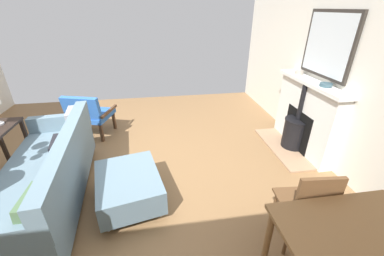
{
  "coord_description": "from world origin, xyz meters",
  "views": [
    {
      "loc": [
        -0.48,
        2.72,
        2.01
      ],
      "look_at": [
        -0.83,
        0.47,
        0.84
      ],
      "focal_mm": 22.19,
      "sensor_mm": 36.0,
      "label": 1
    }
  ],
  "objects_px": {
    "mantel_bowl_near": "(299,72)",
    "armchair_accent": "(89,113)",
    "fireplace": "(303,120)",
    "sofa": "(48,176)",
    "dining_chair_near_fireplace": "(308,204)",
    "mantel_bowl_far": "(326,85)",
    "ottoman": "(129,186)",
    "dining_table": "(360,250)"
  },
  "relations": [
    {
      "from": "sofa",
      "to": "dining_chair_near_fireplace",
      "type": "relative_size",
      "value": 2.44
    },
    {
      "from": "sofa",
      "to": "armchair_accent",
      "type": "relative_size",
      "value": 2.63
    },
    {
      "from": "mantel_bowl_far",
      "to": "sofa",
      "type": "relative_size",
      "value": 0.07
    },
    {
      "from": "fireplace",
      "to": "mantel_bowl_near",
      "type": "distance_m",
      "value": 0.74
    },
    {
      "from": "ottoman",
      "to": "armchair_accent",
      "type": "height_order",
      "value": "armchair_accent"
    },
    {
      "from": "dining_table",
      "to": "dining_chair_near_fireplace",
      "type": "height_order",
      "value": "dining_chair_near_fireplace"
    },
    {
      "from": "armchair_accent",
      "to": "dining_table",
      "type": "bearing_deg",
      "value": 127.94
    },
    {
      "from": "mantel_bowl_near",
      "to": "dining_table",
      "type": "distance_m",
      "value": 2.73
    },
    {
      "from": "mantel_bowl_near",
      "to": "ottoman",
      "type": "height_order",
      "value": "mantel_bowl_near"
    },
    {
      "from": "ottoman",
      "to": "dining_chair_near_fireplace",
      "type": "height_order",
      "value": "dining_chair_near_fireplace"
    },
    {
      "from": "mantel_bowl_near",
      "to": "mantel_bowl_far",
      "type": "xyz_separation_m",
      "value": [
        0.0,
        0.63,
        -0.0
      ]
    },
    {
      "from": "ottoman",
      "to": "dining_chair_near_fireplace",
      "type": "distance_m",
      "value": 1.81
    },
    {
      "from": "mantel_bowl_far",
      "to": "fireplace",
      "type": "bearing_deg",
      "value": -86.62
    },
    {
      "from": "mantel_bowl_near",
      "to": "armchair_accent",
      "type": "bearing_deg",
      "value": -8.79
    },
    {
      "from": "mantel_bowl_far",
      "to": "ottoman",
      "type": "xyz_separation_m",
      "value": [
        2.56,
        0.55,
        -0.88
      ]
    },
    {
      "from": "fireplace",
      "to": "ottoman",
      "type": "distance_m",
      "value": 2.68
    },
    {
      "from": "mantel_bowl_near",
      "to": "mantel_bowl_far",
      "type": "distance_m",
      "value": 0.63
    },
    {
      "from": "mantel_bowl_near",
      "to": "armchair_accent",
      "type": "height_order",
      "value": "mantel_bowl_near"
    },
    {
      "from": "armchair_accent",
      "to": "sofa",
      "type": "bearing_deg",
      "value": 86.38
    },
    {
      "from": "fireplace",
      "to": "armchair_accent",
      "type": "bearing_deg",
      "value": -14.9
    },
    {
      "from": "mantel_bowl_near",
      "to": "dining_table",
      "type": "relative_size",
      "value": 0.13
    },
    {
      "from": "armchair_accent",
      "to": "dining_table",
      "type": "distance_m",
      "value": 3.84
    },
    {
      "from": "mantel_bowl_near",
      "to": "armchair_accent",
      "type": "xyz_separation_m",
      "value": [
        3.32,
        -0.51,
        -0.68
      ]
    },
    {
      "from": "mantel_bowl_far",
      "to": "ottoman",
      "type": "bearing_deg",
      "value": 12.02
    },
    {
      "from": "mantel_bowl_near",
      "to": "sofa",
      "type": "distance_m",
      "value": 3.66
    },
    {
      "from": "dining_table",
      "to": "sofa",
      "type": "bearing_deg",
      "value": -30.84
    },
    {
      "from": "ottoman",
      "to": "dining_table",
      "type": "bearing_deg",
      "value": 140.16
    },
    {
      "from": "dining_chair_near_fireplace",
      "to": "sofa",
      "type": "bearing_deg",
      "value": -21.33
    },
    {
      "from": "sofa",
      "to": "armchair_accent",
      "type": "height_order",
      "value": "sofa"
    },
    {
      "from": "mantel_bowl_near",
      "to": "sofa",
      "type": "relative_size",
      "value": 0.06
    },
    {
      "from": "armchair_accent",
      "to": "mantel_bowl_far",
      "type": "bearing_deg",
      "value": 160.95
    },
    {
      "from": "sofa",
      "to": "armchair_accent",
      "type": "xyz_separation_m",
      "value": [
        -0.1,
        -1.56,
        0.08
      ]
    },
    {
      "from": "dining_chair_near_fireplace",
      "to": "dining_table",
      "type": "bearing_deg",
      "value": 90.83
    },
    {
      "from": "sofa",
      "to": "dining_table",
      "type": "height_order",
      "value": "sofa"
    },
    {
      "from": "dining_table",
      "to": "ottoman",
      "type": "bearing_deg",
      "value": -39.84
    },
    {
      "from": "fireplace",
      "to": "mantel_bowl_far",
      "type": "distance_m",
      "value": 0.69
    },
    {
      "from": "mantel_bowl_far",
      "to": "ottoman",
      "type": "height_order",
      "value": "mantel_bowl_far"
    },
    {
      "from": "dining_table",
      "to": "armchair_accent",
      "type": "bearing_deg",
      "value": -52.06
    },
    {
      "from": "sofa",
      "to": "dining_chair_near_fireplace",
      "type": "height_order",
      "value": "dining_chair_near_fireplace"
    },
    {
      "from": "fireplace",
      "to": "mantel_bowl_far",
      "type": "relative_size",
      "value": 9.06
    },
    {
      "from": "fireplace",
      "to": "armchair_accent",
      "type": "height_order",
      "value": "fireplace"
    },
    {
      "from": "mantel_bowl_near",
      "to": "fireplace",
      "type": "bearing_deg",
      "value": 87.52
    }
  ]
}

